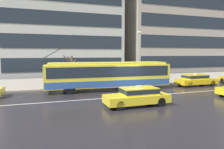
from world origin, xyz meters
TOP-DOWN VIEW (x-y plane):
  - ground_plane at (0.00, 0.00)m, footprint 160.00×160.00m
  - sidewalk_slab at (0.00, 9.04)m, footprint 80.00×10.00m
  - lane_centre_line at (0.00, -1.20)m, footprint 72.00×0.14m
  - trolleybus at (-1.57, 2.44)m, footprint 13.02×2.90m
  - taxi_ahead_of_bus at (8.62, 1.98)m, footprint 4.68×1.85m
  - taxi_oncoming_near at (-1.56, -4.11)m, footprint 4.49×1.77m
  - bus_shelter at (-4.57, 6.32)m, footprint 4.25×1.54m
  - pedestrian_at_shelter at (0.21, 5.03)m, footprint 1.30×1.30m
  - pedestrian_approaching_curb at (1.34, 4.87)m, footprint 1.26×1.26m
  - pedestrian_walking_past at (0.67, 6.88)m, footprint 1.21×1.21m
  - street_lamp at (2.84, 4.71)m, footprint 0.60×0.32m
  - street_tree_bare at (-4.65, 6.90)m, footprint 1.69×1.73m
  - office_tower_corner_left at (-4.34, 23.23)m, footprint 19.76×15.45m

SIDE VIEW (x-z plane):
  - ground_plane at x=0.00m, z-range 0.00..0.00m
  - lane_centre_line at x=0.00m, z-range 0.00..0.01m
  - sidewalk_slab at x=0.00m, z-range 0.00..0.14m
  - taxi_oncoming_near at x=-1.56m, z-range 0.01..1.40m
  - taxi_ahead_of_bus at x=8.62m, z-range 0.01..1.40m
  - trolleybus at x=-1.57m, z-range -1.12..4.17m
  - pedestrian_at_shelter at x=0.21m, z-range 0.71..2.66m
  - pedestrian_approaching_curb at x=1.34m, z-range 0.74..2.73m
  - pedestrian_walking_past at x=0.67m, z-range 0.77..2.73m
  - bus_shelter at x=-4.57m, z-range 0.73..3.23m
  - street_tree_bare at x=-4.65m, z-range 0.34..3.64m
  - street_lamp at x=2.84m, z-range 0.73..6.75m
  - office_tower_corner_left at x=-4.34m, z-range 0.01..25.15m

